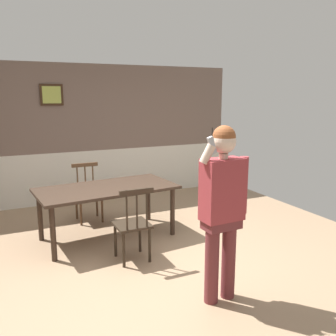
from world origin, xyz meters
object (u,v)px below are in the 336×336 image
dining_table (107,192)px  person_figure (223,202)px  chair_near_window (133,224)px  chair_by_doorway (88,193)px

dining_table → person_figure: 2.18m
dining_table → chair_near_window: size_ratio=2.10×
person_figure → dining_table: bearing=-76.9°
dining_table → person_figure: (0.58, -2.07, 0.35)m
chair_by_doorway → person_figure: person_figure is taller
chair_by_doorway → dining_table: bearing=95.0°
dining_table → chair_near_window: (0.08, -0.87, -0.20)m
dining_table → chair_by_doorway: (-0.08, 0.87, -0.22)m
dining_table → chair_near_window: chair_near_window is taller
chair_near_window → dining_table: bearing=94.9°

